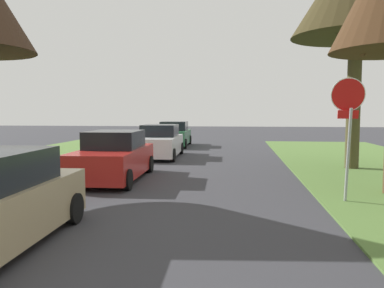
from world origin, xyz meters
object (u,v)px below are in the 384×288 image
(parked_sedan_green, at_px, (174,135))
(parked_sedan_red, at_px, (114,157))
(parked_sedan_white, at_px, (160,142))
(stop_sign_far, at_px, (348,112))

(parked_sedan_green, bearing_deg, parked_sedan_red, -89.59)
(parked_sedan_red, distance_m, parked_sedan_white, 6.33)
(stop_sign_far, xyz_separation_m, parked_sedan_white, (-6.37, 8.86, -1.46))
(stop_sign_far, relative_size, parked_sedan_white, 0.66)
(parked_sedan_green, bearing_deg, parked_sedan_white, -87.07)
(stop_sign_far, relative_size, parked_sedan_red, 0.66)
(parked_sedan_white, bearing_deg, stop_sign_far, -54.30)
(parked_sedan_red, relative_size, parked_sedan_green, 1.00)
(parked_sedan_red, height_order, parked_sedan_white, same)
(stop_sign_far, xyz_separation_m, parked_sedan_green, (-6.68, 15.04, -1.46))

